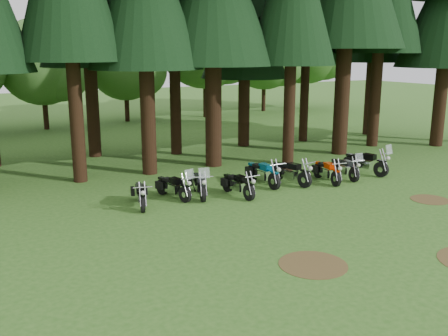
{
  "coord_description": "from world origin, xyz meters",
  "views": [
    {
      "loc": [
        -10.81,
        -11.43,
        5.41
      ],
      "look_at": [
        -1.8,
        5.0,
        1.0
      ],
      "focal_mm": 40.0,
      "sensor_mm": 36.0,
      "label": 1
    }
  ],
  "objects": [
    {
      "name": "motorcycle_6",
      "position": [
        2.82,
        4.39,
        0.43
      ],
      "size": [
        0.49,
        2.09,
        0.85
      ],
      "rotation": [
        0.0,
        0.0,
        -0.17
      ],
      "color": "black",
      "rests_on": "ground"
    },
    {
      "name": "motorcycle_0",
      "position": [
        -5.23,
        4.92,
        0.41
      ],
      "size": [
        0.59,
        1.95,
        0.81
      ],
      "rotation": [
        0.0,
        0.0,
        -0.24
      ],
      "color": "black",
      "rests_on": "ground"
    },
    {
      "name": "motorcycle_2",
      "position": [
        -2.85,
        5.03,
        0.45
      ],
      "size": [
        0.84,
        2.12,
        1.35
      ],
      "rotation": [
        0.0,
        0.0,
        -0.28
      ],
      "color": "black",
      "rests_on": "ground"
    },
    {
      "name": "motorcycle_1",
      "position": [
        -3.82,
        5.26,
        0.43
      ],
      "size": [
        0.75,
        2.04,
        1.29
      ],
      "rotation": [
        0.0,
        0.0,
        0.25
      ],
      "color": "black",
      "rests_on": "ground"
    },
    {
      "name": "decid_3",
      "position": [
        -4.71,
        25.13,
        4.51
      ],
      "size": [
        6.12,
        5.95,
        7.65
      ],
      "color": "black",
      "rests_on": "ground"
    },
    {
      "name": "motorcycle_4",
      "position": [
        0.16,
        5.26,
        0.47
      ],
      "size": [
        0.34,
        2.28,
        0.93
      ],
      "rotation": [
        0.0,
        0.0,
        0.03
      ],
      "color": "black",
      "rests_on": "ground"
    },
    {
      "name": "decid_4",
      "position": [
        1.58,
        26.32,
        4.37
      ],
      "size": [
        5.93,
        5.76,
        7.41
      ],
      "color": "black",
      "rests_on": "ground"
    },
    {
      "name": "motorcycle_3",
      "position": [
        -1.54,
        4.38,
        0.42
      ],
      "size": [
        0.35,
        2.05,
        0.83
      ],
      "rotation": [
        0.0,
        0.0,
        0.08
      ],
      "color": "black",
      "rests_on": "ground"
    },
    {
      "name": "motorcycle_5",
      "position": [
        1.3,
        4.88,
        0.46
      ],
      "size": [
        0.52,
        2.21,
        0.9
      ],
      "rotation": [
        0.0,
        0.0,
        0.17
      ],
      "color": "black",
      "rests_on": "ground"
    },
    {
      "name": "decid_5",
      "position": [
        8.29,
        25.71,
        6.23
      ],
      "size": [
        8.45,
        8.21,
        10.56
      ],
      "color": "black",
      "rests_on": "ground"
    },
    {
      "name": "dirt_patch_1",
      "position": [
        4.5,
        0.5,
        0.01
      ],
      "size": [
        1.4,
        1.4,
        0.01
      ],
      "primitive_type": "cylinder",
      "color": "#4C3D1E",
      "rests_on": "ground"
    },
    {
      "name": "decid_6",
      "position": [
        14.85,
        27.01,
        5.2
      ],
      "size": [
        7.06,
        6.86,
        8.82
      ],
      "color": "black",
      "rests_on": "ground"
    },
    {
      "name": "ground",
      "position": [
        0.0,
        0.0,
        0.0
      ],
      "size": [
        120.0,
        120.0,
        0.0
      ],
      "primitive_type": "plane",
      "color": "#2D5C1B",
      "rests_on": "ground"
    },
    {
      "name": "motorcycle_7",
      "position": [
        3.91,
        4.53,
        0.43
      ],
      "size": [
        0.49,
        2.06,
        1.29
      ],
      "rotation": [
        0.0,
        0.0,
        -0.11
      ],
      "color": "black",
      "rests_on": "ground"
    },
    {
      "name": "motorcycle_8",
      "position": [
        5.28,
        4.67,
        0.5
      ],
      "size": [
        0.84,
        2.35,
        1.48
      ],
      "rotation": [
        0.0,
        0.0,
        0.24
      ],
      "color": "black",
      "rests_on": "ground"
    },
    {
      "name": "decid_7",
      "position": [
        19.46,
        26.83,
        6.22
      ],
      "size": [
        8.44,
        8.2,
        10.55
      ],
      "color": "black",
      "rests_on": "ground"
    },
    {
      "name": "dirt_patch_0",
      "position": [
        -3.0,
        -2.0,
        0.01
      ],
      "size": [
        1.8,
        1.8,
        0.01
      ],
      "primitive_type": "cylinder",
      "color": "#4C3D1E",
      "rests_on": "ground"
    }
  ]
}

